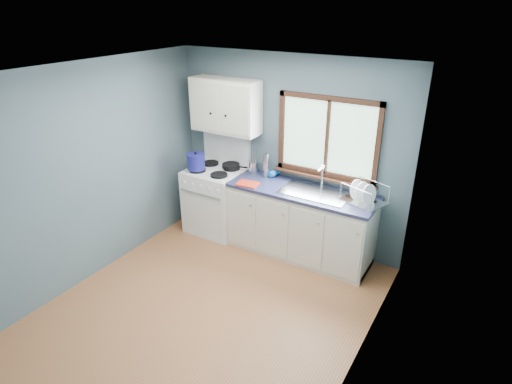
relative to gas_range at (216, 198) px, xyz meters
The scene contains 19 objects.
floor 1.82m from the gas_range, 57.18° to the right, with size 3.20×3.60×0.02m, color #A26439.
ceiling 2.67m from the gas_range, 57.18° to the right, with size 3.20×3.60×0.02m, color white.
wall_back 1.26m from the gas_range, 19.54° to the left, with size 3.20×0.02×2.50m, color #4C5F65.
wall_front 3.50m from the gas_range, 73.86° to the right, with size 3.20×0.02×2.50m, color #4C5F65.
wall_left 1.78m from the gas_range, 114.14° to the right, with size 0.02×3.60×2.50m, color #4C5F65.
wall_right 3.05m from the gas_range, 29.91° to the right, with size 0.02×3.60×2.50m, color #4C5F65.
gas_range is the anchor object (origin of this frame).
base_cabinets 1.31m from the gas_range, ahead, with size 1.85×0.60×0.88m.
countertop 1.37m from the gas_range, ahead, with size 1.89×0.64×0.04m, color #1E223F.
sink 1.53m from the gas_range, ahead, with size 0.84×0.46×0.44m.
window 1.81m from the gas_range, 11.37° to the left, with size 1.36×0.10×1.03m.
upper_cabinets 1.32m from the gas_range, 56.70° to the left, with size 0.95×0.35×0.70m.
skillet 0.54m from the gas_range, 36.33° to the left, with size 0.38×0.28×0.05m.
stockpot 0.63m from the gas_range, 139.32° to the right, with size 0.30×0.30×0.24m.
utensil_crock 0.74m from the gas_range, 21.48° to the left, with size 0.14×0.14×0.41m.
thermos 0.94m from the gas_range, 12.78° to the left, with size 0.07×0.07×0.32m, color silver.
soap_bottle 0.96m from the gas_range, 10.68° to the left, with size 0.09×0.09×0.24m, color blue.
dish_towel 0.80m from the gas_range, 16.21° to the right, with size 0.27×0.20×0.02m, color red.
dish_rack 2.12m from the gas_range, ahead, with size 0.55×0.49×0.24m.
Camera 1 is at (2.35, -2.94, 3.09)m, focal length 30.00 mm.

